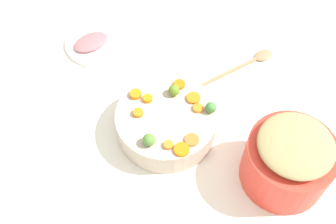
# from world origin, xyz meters

# --- Properties ---
(tabletop) EXTENTS (2.40, 2.40, 0.02)m
(tabletop) POSITION_xyz_m (0.00, 0.00, 0.01)
(tabletop) COLOR white
(tabletop) RESTS_ON ground
(serving_bowl_carrots) EXTENTS (0.27, 0.27, 0.08)m
(serving_bowl_carrots) POSITION_xyz_m (0.04, -0.00, 0.06)
(serving_bowl_carrots) COLOR #BEAD9A
(serving_bowl_carrots) RESTS_ON tabletop
(metal_pot) EXTENTS (0.22, 0.22, 0.14)m
(metal_pot) POSITION_xyz_m (-0.14, -0.27, 0.09)
(metal_pot) COLOR red
(metal_pot) RESTS_ON tabletop
(stuffing_mound) EXTENTS (0.18, 0.18, 0.04)m
(stuffing_mound) POSITION_xyz_m (-0.14, -0.27, 0.18)
(stuffing_mound) COLOR tan
(stuffing_mound) RESTS_ON metal_pot
(carrot_slice_0) EXTENTS (0.03, 0.03, 0.01)m
(carrot_slice_0) POSITION_xyz_m (0.09, 0.04, 0.10)
(carrot_slice_0) COLOR orange
(carrot_slice_0) RESTS_ON serving_bowl_carrots
(carrot_slice_1) EXTENTS (0.03, 0.03, 0.01)m
(carrot_slice_1) POSITION_xyz_m (0.13, -0.05, 0.10)
(carrot_slice_1) COLOR orange
(carrot_slice_1) RESTS_ON serving_bowl_carrots
(carrot_slice_2) EXTENTS (0.03, 0.03, 0.01)m
(carrot_slice_2) POSITION_xyz_m (-0.06, 0.01, 0.10)
(carrot_slice_2) COLOR orange
(carrot_slice_2) RESTS_ON serving_bowl_carrots
(carrot_slice_3) EXTENTS (0.04, 0.04, 0.01)m
(carrot_slice_3) POSITION_xyz_m (0.11, 0.07, 0.10)
(carrot_slice_3) COLOR orange
(carrot_slice_3) RESTS_ON serving_bowl_carrots
(carrot_slice_4) EXTENTS (0.05, 0.05, 0.01)m
(carrot_slice_4) POSITION_xyz_m (0.08, -0.08, 0.10)
(carrot_slice_4) COLOR orange
(carrot_slice_4) RESTS_ON serving_bowl_carrots
(carrot_slice_5) EXTENTS (0.03, 0.03, 0.01)m
(carrot_slice_5) POSITION_xyz_m (0.04, -0.09, 0.10)
(carrot_slice_5) COLOR orange
(carrot_slice_5) RESTS_ON serving_bowl_carrots
(carrot_slice_6) EXTENTS (0.03, 0.03, 0.01)m
(carrot_slice_6) POSITION_xyz_m (0.05, 0.07, 0.10)
(carrot_slice_6) COLOR orange
(carrot_slice_6) RESTS_ON serving_bowl_carrots
(carrot_slice_7) EXTENTS (0.05, 0.05, 0.01)m
(carrot_slice_7) POSITION_xyz_m (-0.05, -0.05, 0.10)
(carrot_slice_7) COLOR orange
(carrot_slice_7) RESTS_ON serving_bowl_carrots
(carrot_slice_8) EXTENTS (0.05, 0.05, 0.01)m
(carrot_slice_8) POSITION_xyz_m (-0.07, -0.02, 0.10)
(carrot_slice_8) COLOR orange
(carrot_slice_8) RESTS_ON serving_bowl_carrots
(brussels_sprout_0) EXTENTS (0.03, 0.03, 0.03)m
(brussels_sprout_0) POSITION_xyz_m (0.10, -0.03, 0.11)
(brussels_sprout_0) COLOR #5C8024
(brussels_sprout_0) RESTS_ON serving_bowl_carrots
(brussels_sprout_1) EXTENTS (0.03, 0.03, 0.03)m
(brussels_sprout_1) POSITION_xyz_m (0.03, -0.12, 0.11)
(brussels_sprout_1) COLOR #45863D
(brussels_sprout_1) RESTS_ON serving_bowl_carrots
(brussels_sprout_2) EXTENTS (0.03, 0.03, 0.03)m
(brussels_sprout_2) POSITION_xyz_m (-0.04, 0.06, 0.11)
(brussels_sprout_2) COLOR #538635
(brussels_sprout_2) RESTS_ON serving_bowl_carrots
(wooden_spoon) EXTENTS (0.13, 0.27, 0.01)m
(wooden_spoon) POSITION_xyz_m (0.24, -0.30, 0.03)
(wooden_spoon) COLOR #A67D59
(wooden_spoon) RESTS_ON tabletop
(ham_plate) EXTENTS (0.21, 0.21, 0.01)m
(ham_plate) POSITION_xyz_m (0.40, 0.17, 0.03)
(ham_plate) COLOR white
(ham_plate) RESTS_ON tabletop
(ham_slice_main) EXTENTS (0.11, 0.13, 0.02)m
(ham_slice_main) POSITION_xyz_m (0.38, 0.19, 0.04)
(ham_slice_main) COLOR #BE686E
(ham_slice_main) RESTS_ON ham_plate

